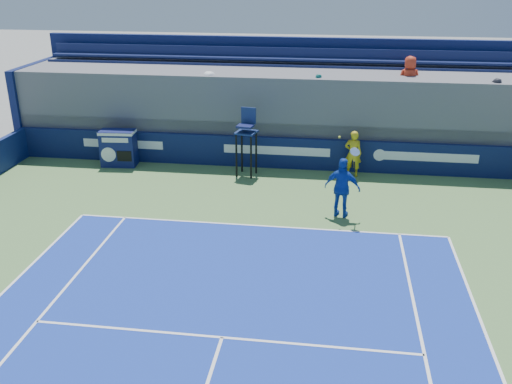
# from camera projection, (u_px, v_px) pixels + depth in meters

# --- Properties ---
(ball_person) EXTENTS (0.66, 0.47, 1.70)m
(ball_person) POSITION_uv_depth(u_px,v_px,m) (353.00, 153.00, 20.57)
(ball_person) COLOR gold
(ball_person) RESTS_ON apron
(back_hoarding) EXTENTS (20.40, 0.21, 1.20)m
(back_hoarding) POSITION_uv_depth(u_px,v_px,m) (277.00, 153.00, 21.48)
(back_hoarding) COLOR #0B1541
(back_hoarding) RESTS_ON ground
(match_clock) EXTENTS (1.37, 0.82, 1.40)m
(match_clock) POSITION_uv_depth(u_px,v_px,m) (119.00, 147.00, 21.68)
(match_clock) COLOR #0F164D
(match_clock) RESTS_ON ground
(umpire_chair) EXTENTS (0.82, 0.82, 2.48)m
(umpire_chair) POSITION_uv_depth(u_px,v_px,m) (247.00, 135.00, 20.42)
(umpire_chair) COLOR black
(umpire_chair) RESTS_ON ground
(tennis_player) EXTENTS (1.17, 0.71, 2.57)m
(tennis_player) POSITION_uv_depth(u_px,v_px,m) (342.00, 188.00, 17.21)
(tennis_player) COLOR #153FAE
(tennis_player) RESTS_ON apron
(stadium_seating) EXTENTS (21.00, 4.05, 4.40)m
(stadium_seating) POSITION_uv_depth(u_px,v_px,m) (283.00, 108.00, 22.90)
(stadium_seating) COLOR #56565B
(stadium_seating) RESTS_ON ground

